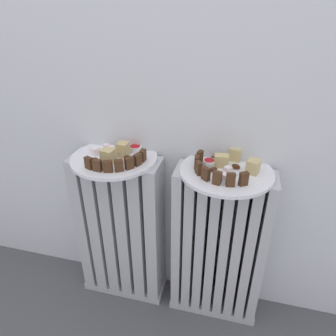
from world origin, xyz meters
TOP-DOWN VIEW (x-y plane):
  - radiator_left at (-0.20, 0.28)m, footprint 0.35×0.13m
  - radiator_right at (0.20, 0.28)m, footprint 0.35×0.13m
  - plate_left at (-0.20, 0.28)m, footprint 0.31×0.31m
  - plate_right at (0.20, 0.28)m, footprint 0.31×0.31m
  - dark_cake_slice_left_0 at (-0.24, 0.18)m, footprint 0.03×0.03m
  - dark_cake_slice_left_1 at (-0.21, 0.17)m, footprint 0.03×0.02m
  - dark_cake_slice_left_2 at (-0.17, 0.17)m, footprint 0.03×0.02m
  - dark_cake_slice_left_3 at (-0.14, 0.19)m, footprint 0.03×0.03m
  - dark_cake_slice_left_4 at (-0.11, 0.21)m, footprint 0.03×0.03m
  - dark_cake_slice_left_5 at (-0.10, 0.24)m, footprint 0.03×0.03m
  - dark_cake_slice_left_6 at (-0.09, 0.28)m, footprint 0.02×0.03m
  - marble_cake_slice_left_0 at (-0.17, 0.29)m, footprint 0.04×0.04m
  - marble_cake_slice_left_1 at (-0.20, 0.23)m, footprint 0.05×0.05m
  - turkish_delight_left_0 at (-0.22, 0.32)m, footprint 0.03×0.03m
  - turkish_delight_left_1 at (-0.27, 0.28)m, footprint 0.03×0.03m
  - turkish_delight_left_2 at (-0.20, 0.28)m, footprint 0.03×0.03m
  - turkish_delight_left_3 at (-0.25, 0.33)m, footprint 0.03×0.03m
  - medjool_date_left_0 at (-0.17, 0.36)m, footprint 0.03×0.03m
  - medjool_date_left_1 at (-0.25, 0.23)m, footprint 0.03×0.02m
  - medjool_date_left_2 at (-0.21, 0.35)m, footprint 0.02×0.02m
  - medjool_date_left_3 at (-0.14, 0.27)m, footprint 0.03×0.01m
  - jam_bowl_left at (-0.14, 0.34)m, footprint 0.05×0.05m
  - dark_cake_slice_right_0 at (0.10, 0.31)m, footprint 0.02×0.03m
  - dark_cake_slice_right_1 at (0.10, 0.27)m, footprint 0.02×0.03m
  - dark_cake_slice_right_2 at (0.11, 0.23)m, footprint 0.03×0.03m
  - dark_cake_slice_right_3 at (0.14, 0.20)m, footprint 0.03×0.03m
  - dark_cake_slice_right_4 at (0.18, 0.18)m, footprint 0.03×0.02m
  - dark_cake_slice_right_5 at (0.22, 0.18)m, footprint 0.03×0.02m
  - dark_cake_slice_right_6 at (0.26, 0.20)m, footprint 0.03×0.03m
  - marble_cake_slice_right_0 at (0.28, 0.28)m, footprint 0.05×0.05m
  - marble_cake_slice_right_1 at (0.18, 0.30)m, footprint 0.05×0.04m
  - marble_cake_slice_right_2 at (0.22, 0.36)m, footprint 0.05×0.04m
  - turkish_delight_right_0 at (0.20, 0.26)m, footprint 0.03×0.03m
  - turkish_delight_right_1 at (0.20, 0.21)m, footprint 0.03×0.03m
  - medjool_date_right_0 at (0.23, 0.30)m, footprint 0.03×0.03m
  - medjool_date_right_1 at (0.18, 0.23)m, footprint 0.02×0.03m
  - medjool_date_right_2 at (0.15, 0.34)m, footprint 0.03×0.03m
  - medjool_date_right_3 at (0.16, 0.26)m, footprint 0.03×0.03m
  - jam_bowl_right at (0.14, 0.29)m, footprint 0.04×0.04m
  - fork at (0.21, 0.23)m, footprint 0.06×0.10m

SIDE VIEW (x-z plane):
  - radiator_right at x=0.20m, z-range 0.00..0.65m
  - radiator_left at x=-0.20m, z-range 0.00..0.65m
  - plate_left at x=-0.20m, z-range 0.66..0.67m
  - plate_right at x=0.20m, z-range 0.66..0.67m
  - fork at x=0.21m, z-range 0.67..0.67m
  - medjool_date_left_1 at x=-0.25m, z-range 0.67..0.68m
  - medjool_date_right_3 at x=0.16m, z-range 0.67..0.68m
  - medjool_date_left_0 at x=-0.17m, z-range 0.67..0.68m
  - medjool_date_right_2 at x=0.15m, z-range 0.67..0.68m
  - medjool_date_left_2 at x=-0.21m, z-range 0.67..0.68m
  - medjool_date_right_0 at x=0.23m, z-range 0.67..0.69m
  - medjool_date_left_3 at x=-0.14m, z-range 0.67..0.69m
  - medjool_date_right_1 at x=0.18m, z-range 0.67..0.69m
  - turkish_delight_left_3 at x=-0.25m, z-range 0.67..0.69m
  - turkish_delight_left_0 at x=-0.22m, z-range 0.67..0.69m
  - turkish_delight_right_0 at x=0.20m, z-range 0.67..0.69m
  - jam_bowl_left at x=-0.14m, z-range 0.67..0.69m
  - turkish_delight_right_1 at x=0.20m, z-range 0.67..0.69m
  - turkish_delight_left_1 at x=-0.27m, z-range 0.67..0.69m
  - jam_bowl_right at x=0.14m, z-range 0.67..0.69m
  - turkish_delight_left_2 at x=-0.20m, z-range 0.67..0.70m
  - dark_cake_slice_left_0 at x=-0.24m, z-range 0.67..0.71m
  - dark_cake_slice_left_1 at x=-0.21m, z-range 0.67..0.71m
  - dark_cake_slice_left_2 at x=-0.17m, z-range 0.67..0.71m
  - dark_cake_slice_left_3 at x=-0.14m, z-range 0.67..0.71m
  - dark_cake_slice_left_4 at x=-0.11m, z-range 0.67..0.71m
  - dark_cake_slice_left_5 at x=-0.10m, z-range 0.67..0.71m
  - dark_cake_slice_left_6 at x=-0.09m, z-range 0.67..0.71m
  - marble_cake_slice_right_1 at x=0.18m, z-range 0.67..0.71m
  - dark_cake_slice_right_0 at x=0.10m, z-range 0.67..0.71m
  - dark_cake_slice_right_1 at x=0.10m, z-range 0.67..0.71m
  - dark_cake_slice_right_2 at x=0.11m, z-range 0.67..0.71m
  - dark_cake_slice_right_3 at x=0.14m, z-range 0.67..0.71m
  - dark_cake_slice_right_4 at x=0.18m, z-range 0.67..0.71m
  - dark_cake_slice_right_5 at x=0.22m, z-range 0.67..0.71m
  - dark_cake_slice_right_6 at x=0.26m, z-range 0.67..0.71m
  - marble_cake_slice_right_0 at x=0.28m, z-range 0.67..0.71m
  - marble_cake_slice_right_2 at x=0.22m, z-range 0.67..0.72m
  - marble_cake_slice_left_1 at x=-0.20m, z-range 0.67..0.72m
  - marble_cake_slice_left_0 at x=-0.17m, z-range 0.67..0.72m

